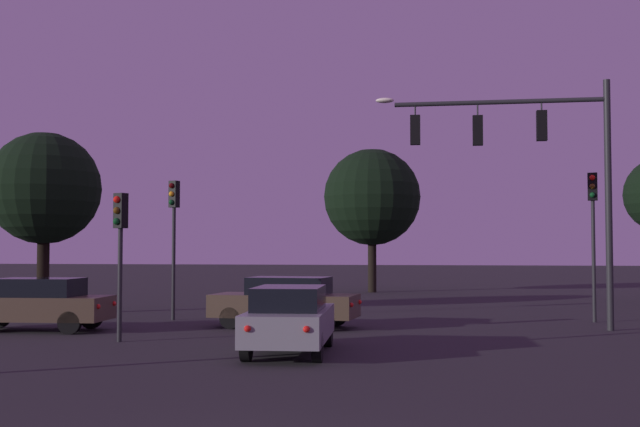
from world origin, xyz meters
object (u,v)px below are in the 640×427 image
at_px(traffic_signal_mast_arm, 533,154).
at_px(tree_center_horizon, 44,189).
at_px(traffic_light_corner_left, 120,236).
at_px(car_nearside_lane, 290,318).
at_px(tree_left_far, 372,197).
at_px(traffic_light_median, 174,222).
at_px(car_crossing_left, 286,301).
at_px(car_crossing_right, 35,303).
at_px(traffic_light_far_side, 593,217).

distance_m(traffic_signal_mast_arm, tree_center_horizon, 17.24).
bearing_deg(traffic_signal_mast_arm, traffic_light_corner_left, -155.87).
relative_size(car_nearside_lane, tree_left_far, 0.54).
distance_m(traffic_light_median, car_nearside_lane, 9.80).
bearing_deg(car_nearside_lane, traffic_signal_mast_arm, 46.39).
distance_m(traffic_light_median, tree_left_far, 18.55).
bearing_deg(car_crossing_left, traffic_light_corner_left, -129.35).
bearing_deg(tree_center_horizon, car_crossing_right, -63.71).
bearing_deg(traffic_signal_mast_arm, car_nearside_lane, -133.61).
distance_m(traffic_light_far_side, tree_left_far, 18.70).
bearing_deg(traffic_light_far_side, tree_center_horizon, 179.54).
height_order(car_nearside_lane, tree_center_horizon, tree_center_horizon).
bearing_deg(traffic_light_far_side, car_nearside_lane, -132.58).
bearing_deg(car_crossing_left, traffic_light_median, 155.32).
distance_m(traffic_light_corner_left, tree_left_far, 24.43).
xyz_separation_m(traffic_signal_mast_arm, tree_center_horizon, (-17.01, 2.74, -0.61)).
height_order(traffic_signal_mast_arm, tree_center_horizon, traffic_signal_mast_arm).
bearing_deg(car_crossing_right, traffic_light_far_side, 17.76).
xyz_separation_m(car_crossing_right, tree_left_far, (7.83, 21.76, 4.40)).
relative_size(traffic_signal_mast_arm, car_crossing_left, 1.61).
bearing_deg(tree_center_horizon, tree_left_far, 57.21).
bearing_deg(tree_center_horizon, car_nearside_lane, -39.91).
xyz_separation_m(traffic_light_corner_left, tree_left_far, (4.34, 23.92, 2.49)).
height_order(traffic_light_corner_left, tree_center_horizon, tree_center_horizon).
relative_size(traffic_light_corner_left, traffic_light_far_side, 0.78).
bearing_deg(car_crossing_right, traffic_light_median, 55.77).
height_order(car_crossing_left, tree_left_far, tree_left_far).
relative_size(traffic_light_median, car_crossing_right, 1.04).
bearing_deg(traffic_light_corner_left, car_crossing_right, 148.31).
height_order(car_nearside_lane, car_crossing_right, same).
bearing_deg(car_crossing_right, tree_left_far, 70.20).
distance_m(traffic_light_median, tree_center_horizon, 5.75).
xyz_separation_m(traffic_light_corner_left, traffic_light_median, (-0.75, 6.19, 0.57)).
relative_size(traffic_light_median, tree_center_horizon, 0.70).
height_order(car_crossing_right, tree_center_horizon, tree_center_horizon).
distance_m(car_nearside_lane, car_crossing_right, 9.03).
relative_size(traffic_light_far_side, tree_left_far, 0.62).
bearing_deg(traffic_signal_mast_arm, tree_left_far, 108.80).
relative_size(tree_left_far, tree_center_horizon, 1.19).
relative_size(traffic_light_median, car_crossing_left, 1.02).
relative_size(car_crossing_left, tree_center_horizon, 0.69).
distance_m(traffic_light_far_side, car_crossing_right, 17.51).
bearing_deg(traffic_light_corner_left, traffic_signal_mast_arm, 24.13).
distance_m(traffic_signal_mast_arm, car_nearside_lane, 9.86).
bearing_deg(car_nearside_lane, tree_center_horizon, 140.09).
xyz_separation_m(tree_left_far, tree_center_horizon, (-10.52, -16.33, -0.64)).
height_order(traffic_light_corner_left, car_nearside_lane, traffic_light_corner_left).
xyz_separation_m(traffic_light_corner_left, car_crossing_left, (3.48, 4.24, -1.91)).
bearing_deg(car_crossing_right, traffic_signal_mast_arm, 10.65).
bearing_deg(car_nearside_lane, traffic_light_far_side, 47.42).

